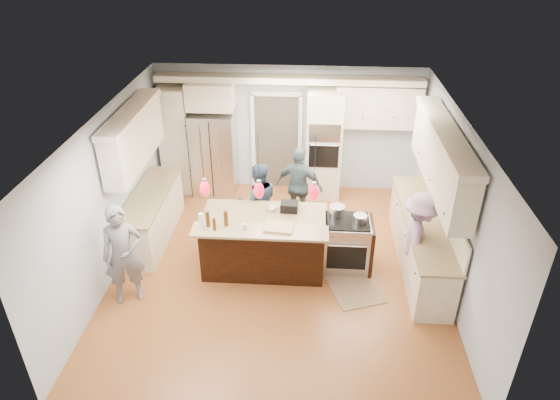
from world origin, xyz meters
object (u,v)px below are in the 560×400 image
(island_range, at_px, (347,244))
(person_bar_end, at_px, (123,255))
(person_far_left, at_px, (259,202))
(kitchen_island, at_px, (264,242))
(refrigerator, at_px, (214,154))

(island_range, bearing_deg, person_bar_end, -162.75)
(person_bar_end, bearing_deg, person_far_left, 23.39)
(island_range, distance_m, person_far_left, 1.80)
(island_range, relative_size, person_bar_end, 0.55)
(kitchen_island, relative_size, person_bar_end, 1.25)
(refrigerator, height_order, person_bar_end, refrigerator)
(kitchen_island, distance_m, person_far_left, 0.92)
(kitchen_island, relative_size, person_far_left, 1.38)
(refrigerator, relative_size, kitchen_island, 0.86)
(refrigerator, distance_m, island_range, 3.71)
(refrigerator, xyz_separation_m, person_far_left, (1.12, -1.71, -0.14))
(island_range, height_order, person_far_left, person_far_left)
(refrigerator, bearing_deg, person_bar_end, -101.72)
(person_bar_end, distance_m, person_far_left, 2.63)
(refrigerator, relative_size, island_range, 1.96)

